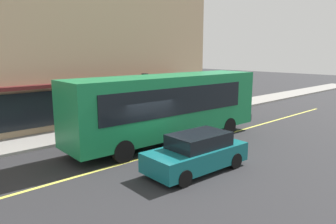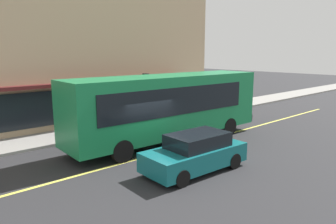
{
  "view_description": "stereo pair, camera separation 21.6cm",
  "coord_description": "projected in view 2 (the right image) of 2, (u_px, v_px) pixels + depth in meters",
  "views": [
    {
      "loc": [
        -8.71,
        -10.69,
        4.66
      ],
      "look_at": [
        2.18,
        1.14,
        1.6
      ],
      "focal_mm": 33.81,
      "sensor_mm": 36.0,
      "label": 1
    },
    {
      "loc": [
        -8.55,
        -10.84,
        4.66
      ],
      "look_at": [
        2.18,
        1.14,
        1.6
      ],
      "focal_mm": 33.81,
      "sensor_mm": 36.0,
      "label": 2
    }
  ],
  "objects": [
    {
      "name": "lane_centre_stripe",
      "position": [
        149.0,
        156.0,
        14.41
      ],
      "size": [
        36.0,
        0.16,
        0.01
      ],
      "primitive_type": "cube",
      "color": "#D8D14C",
      "rests_on": "ground"
    },
    {
      "name": "pedestrian_near_storefront",
      "position": [
        154.0,
        104.0,
        21.35
      ],
      "size": [
        0.34,
        0.34,
        1.79
      ],
      "color": "black",
      "rests_on": "sidewalk"
    },
    {
      "name": "bus",
      "position": [
        169.0,
        105.0,
        16.3
      ],
      "size": [
        11.21,
        2.92,
        3.5
      ],
      "color": "#197F47",
      "rests_on": "ground"
    },
    {
      "name": "car_teal",
      "position": [
        195.0,
        153.0,
        12.48
      ],
      "size": [
        4.38,
        2.01,
        1.52
      ],
      "color": "#14666B",
      "rests_on": "ground"
    },
    {
      "name": "storefront_building",
      "position": [
        43.0,
        36.0,
        22.9
      ],
      "size": [
        22.24,
        12.16,
        11.58
      ],
      "color": "tan",
      "rests_on": "ground"
    },
    {
      "name": "sidewalk",
      "position": [
        89.0,
        132.0,
        18.51
      ],
      "size": [
        80.0,
        2.72,
        0.15
      ],
      "primitive_type": "cube",
      "color": "gray",
      "rests_on": "ground"
    },
    {
      "name": "ground",
      "position": [
        149.0,
        156.0,
        14.41
      ],
      "size": [
        120.0,
        120.0,
        0.0
      ],
      "primitive_type": "plane",
      "color": "#28282B"
    },
    {
      "name": "pedestrian_waiting",
      "position": [
        94.0,
        112.0,
        18.75
      ],
      "size": [
        0.34,
        0.34,
        1.65
      ],
      "color": "black",
      "rests_on": "sidewalk"
    },
    {
      "name": "traffic_light",
      "position": [
        146.0,
        87.0,
        19.73
      ],
      "size": [
        0.3,
        0.52,
        3.2
      ],
      "color": "#2D2D33",
      "rests_on": "sidewalk"
    }
  ]
}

